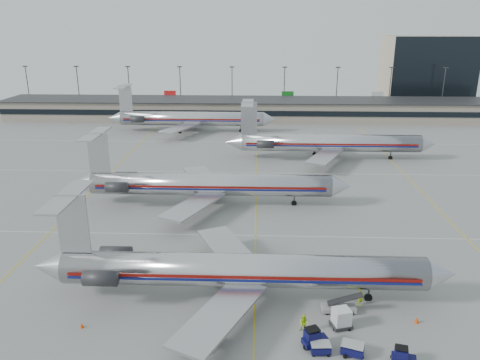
{
  "coord_description": "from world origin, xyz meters",
  "views": [
    {
      "loc": [
        0.15,
        -51.24,
        28.81
      ],
      "look_at": [
        -2.71,
        21.73,
        4.5
      ],
      "focal_mm": 35.0,
      "sensor_mm": 36.0,
      "label": 1
    }
  ],
  "objects_px": {
    "jet_second_row": "(205,184)",
    "belt_loader": "(339,307)",
    "uld_container": "(341,318)",
    "jet_foreground": "(234,270)",
    "tug_center": "(314,338)"
  },
  "relations": [
    {
      "from": "jet_foreground",
      "to": "jet_second_row",
      "type": "bearing_deg",
      "value": 102.61
    },
    {
      "from": "jet_second_row",
      "to": "tug_center",
      "type": "bearing_deg",
      "value": -68.61
    },
    {
      "from": "uld_container",
      "to": "tug_center",
      "type": "bearing_deg",
      "value": -151.08
    },
    {
      "from": "jet_foreground",
      "to": "uld_container",
      "type": "distance_m",
      "value": 12.26
    },
    {
      "from": "jet_second_row",
      "to": "belt_loader",
      "type": "distance_m",
      "value": 35.47
    },
    {
      "from": "jet_foreground",
      "to": "tug_center",
      "type": "bearing_deg",
      "value": -45.37
    },
    {
      "from": "jet_foreground",
      "to": "jet_second_row",
      "type": "distance_m",
      "value": 29.06
    },
    {
      "from": "jet_second_row",
      "to": "jet_foreground",
      "type": "bearing_deg",
      "value": -77.39
    },
    {
      "from": "jet_second_row",
      "to": "belt_loader",
      "type": "height_order",
      "value": "jet_second_row"
    },
    {
      "from": "jet_second_row",
      "to": "uld_container",
      "type": "xyz_separation_m",
      "value": [
        17.3,
        -33.26,
        -2.52
      ]
    },
    {
      "from": "jet_foreground",
      "to": "belt_loader",
      "type": "height_order",
      "value": "jet_foreground"
    },
    {
      "from": "jet_foreground",
      "to": "jet_second_row",
      "type": "xyz_separation_m",
      "value": [
        -6.34,
        28.36,
        0.05
      ]
    },
    {
      "from": "uld_container",
      "to": "belt_loader",
      "type": "height_order",
      "value": "belt_loader"
    },
    {
      "from": "jet_foreground",
      "to": "belt_loader",
      "type": "xyz_separation_m",
      "value": [
        11.22,
        -2.31,
        -2.9
      ]
    },
    {
      "from": "jet_second_row",
      "to": "tug_center",
      "type": "height_order",
      "value": "jet_second_row"
    }
  ]
}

